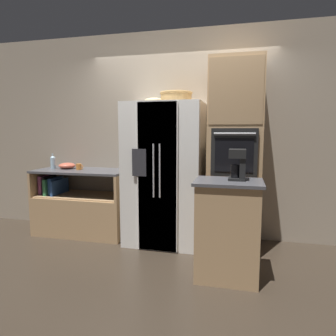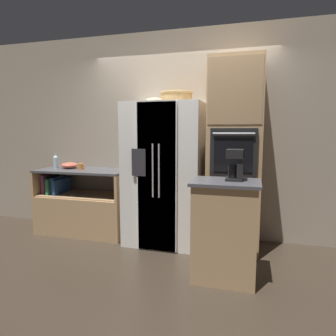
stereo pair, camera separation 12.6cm
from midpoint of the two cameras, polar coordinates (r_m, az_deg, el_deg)
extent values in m
plane|color=#382D23|center=(4.00, 1.94, -14.28)|extent=(20.00, 20.00, 0.00)
cube|color=tan|center=(4.18, 3.55, 6.29)|extent=(12.00, 0.06, 2.80)
cube|color=tan|center=(4.51, -14.68, -8.37)|extent=(1.30, 0.63, 0.54)
cube|color=tan|center=(4.45, -14.79, -4.89)|extent=(1.25, 0.58, 0.02)
cube|color=tan|center=(4.77, -21.43, -2.37)|extent=(0.04, 0.63, 0.34)
cube|color=tan|center=(4.13, -7.27, -3.33)|extent=(0.04, 0.63, 0.34)
cube|color=#4C4C51|center=(4.39, -14.94, -0.46)|extent=(1.30, 0.63, 0.03)
cube|color=#934784|center=(4.71, -21.03, -2.76)|extent=(0.05, 0.29, 0.26)
cube|color=black|center=(4.67, -20.45, -2.85)|extent=(0.04, 0.29, 0.25)
cube|color=#337A4C|center=(4.65, -19.93, -3.08)|extent=(0.04, 0.40, 0.22)
cube|color=#284C8E|center=(4.61, -19.36, -3.04)|extent=(0.06, 0.31, 0.24)
cube|color=#284C8E|center=(4.58, -18.80, -3.24)|extent=(0.04, 0.41, 0.21)
cube|color=white|center=(3.88, 0.39, -1.12)|extent=(0.97, 0.70, 1.81)
cube|color=white|center=(3.53, -1.26, -1.94)|extent=(0.48, 0.02, 1.77)
cube|color=white|center=(3.53, -1.08, -1.95)|extent=(0.48, 0.02, 1.77)
cylinder|color=#B2B2B7|center=(3.51, -1.89, -0.52)|extent=(0.02, 0.02, 0.63)
cylinder|color=#B2B2B7|center=(3.48, -0.70, -0.57)|extent=(0.02, 0.02, 0.63)
cube|color=#2D2D33|center=(3.56, -4.61, 1.05)|extent=(0.18, 0.01, 0.33)
cube|color=tan|center=(3.74, 13.56, 2.13)|extent=(0.62, 0.66, 2.30)
cube|color=black|center=(3.39, 13.37, 2.87)|extent=(0.51, 0.04, 0.54)
cube|color=black|center=(3.37, 13.34, 2.30)|extent=(0.42, 0.01, 0.38)
cylinder|color=#B2B2B7|center=(3.35, 13.45, 6.40)|extent=(0.45, 0.02, 0.02)
cube|color=#A68259|center=(3.42, 13.72, 14.16)|extent=(0.58, 0.01, 0.73)
cube|color=tan|center=(3.06, 11.96, -11.82)|extent=(0.60, 0.46, 0.95)
cube|color=#4C4C51|center=(2.94, 12.21, -2.71)|extent=(0.65, 0.50, 0.03)
cylinder|color=tan|center=(3.89, 2.61, 13.17)|extent=(0.39, 0.39, 0.12)
torus|color=tan|center=(3.90, 2.61, 14.08)|extent=(0.41, 0.41, 0.03)
ellipsoid|color=beige|center=(3.93, -1.58, 12.73)|extent=(0.25, 0.25, 0.07)
cylinder|color=silver|center=(4.63, -19.86, 0.94)|extent=(0.07, 0.07, 0.16)
cone|color=silver|center=(4.63, -19.91, 2.17)|extent=(0.07, 0.07, 0.04)
cylinder|color=silver|center=(4.62, -19.93, 2.55)|extent=(0.02, 0.02, 0.02)
cylinder|color=orange|center=(4.40, -15.50, 0.30)|extent=(0.08, 0.08, 0.08)
torus|color=orange|center=(4.38, -15.05, 0.28)|extent=(0.06, 0.01, 0.06)
ellipsoid|color=#DB664C|center=(4.58, -17.50, 0.50)|extent=(0.24, 0.24, 0.09)
cube|color=black|center=(2.98, 13.69, -2.07)|extent=(0.16, 0.19, 0.02)
cylinder|color=black|center=(2.97, 13.50, -0.63)|extent=(0.10, 0.10, 0.13)
cube|color=black|center=(2.96, 14.77, 0.54)|extent=(0.06, 0.16, 0.30)
cube|color=black|center=(2.96, 13.83, 2.66)|extent=(0.16, 0.19, 0.08)
camera|label=1|loc=(0.06, -89.04, 0.12)|focal=32.00mm
camera|label=2|loc=(0.06, 90.96, -0.12)|focal=32.00mm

